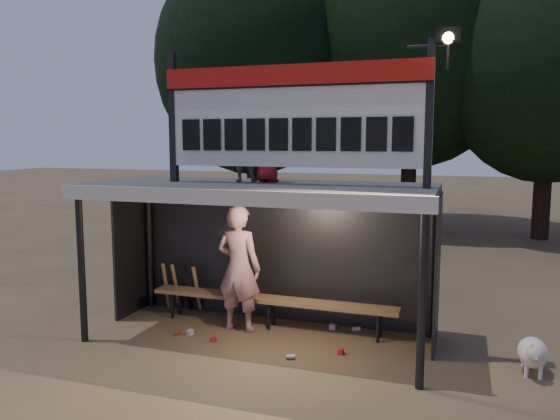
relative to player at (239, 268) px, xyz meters
name	(u,v)px	position (x,y,z in m)	size (l,w,h in m)	color
ground	(259,339)	(0.43, -0.28, -0.98)	(80.00, 80.00, 0.00)	brown
player	(239,268)	(0.00, 0.00, 0.00)	(0.72, 0.47, 1.97)	silver
child_a	(244,148)	(0.09, 0.03, 1.84)	(0.49, 0.38, 1.02)	slate
child_b	(268,151)	(0.47, 0.05, 1.80)	(0.46, 0.30, 0.93)	maroon
dugout_shelter	(264,214)	(0.43, -0.04, 0.86)	(5.10, 2.08, 2.32)	#424245
scoreboard_assembly	(295,112)	(0.99, -0.29, 2.34)	(4.10, 0.27, 1.99)	black
bench	(271,301)	(0.43, 0.27, -0.55)	(4.00, 0.35, 0.48)	#957146
tree_left	(253,62)	(-3.57, 9.72, 4.53)	(6.46, 6.46, 9.27)	#311D16
tree_mid	(413,41)	(1.43, 11.22, 5.18)	(7.22, 7.22, 10.36)	black
tree_right	(550,62)	(5.43, 10.22, 4.20)	(6.08, 6.08, 8.72)	black
dog	(533,353)	(4.15, -0.31, -0.71)	(0.36, 0.81, 0.49)	white
bats	(181,287)	(-1.31, 0.54, -0.55)	(0.69, 0.36, 0.84)	olive
litter	(271,338)	(0.62, -0.27, -0.95)	(2.66, 1.48, 0.08)	red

